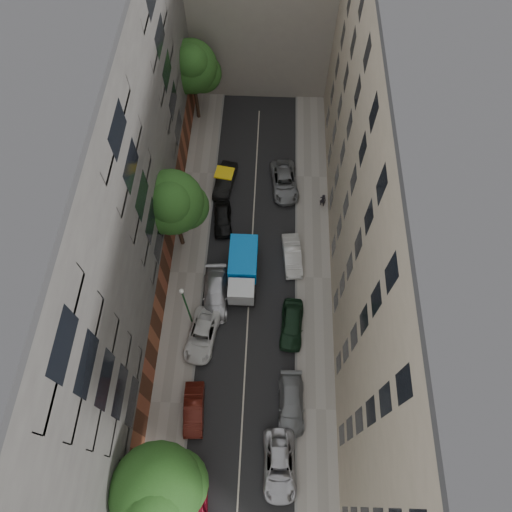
# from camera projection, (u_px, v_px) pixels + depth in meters

# --- Properties ---
(ground) EXTENTS (120.00, 120.00, 0.00)m
(ground) POSITION_uv_depth(u_px,v_px,m) (250.00, 276.00, 39.70)
(ground) COLOR #4C4C49
(ground) RESTS_ON ground
(road_surface) EXTENTS (8.00, 44.00, 0.02)m
(road_surface) POSITION_uv_depth(u_px,v_px,m) (250.00, 276.00, 39.70)
(road_surface) COLOR black
(road_surface) RESTS_ON ground
(sidewalk_left) EXTENTS (3.00, 44.00, 0.15)m
(sidewalk_left) POSITION_uv_depth(u_px,v_px,m) (187.00, 273.00, 39.75)
(sidewalk_left) COLOR gray
(sidewalk_left) RESTS_ON ground
(sidewalk_right) EXTENTS (3.00, 44.00, 0.15)m
(sidewalk_right) POSITION_uv_depth(u_px,v_px,m) (313.00, 278.00, 39.52)
(sidewalk_right) COLOR gray
(sidewalk_right) RESTS_ON ground
(building_left) EXTENTS (8.00, 44.00, 20.00)m
(building_left) POSITION_uv_depth(u_px,v_px,m) (88.00, 205.00, 31.15)
(building_left) COLOR #4A4845
(building_left) RESTS_ON ground
(building_right) EXTENTS (8.00, 44.00, 20.00)m
(building_right) POSITION_uv_depth(u_px,v_px,m) (411.00, 217.00, 30.69)
(building_right) COLOR tan
(building_right) RESTS_ON ground
(tarp_truck) EXTENTS (2.33, 5.72, 2.65)m
(tarp_truck) POSITION_uv_depth(u_px,v_px,m) (243.00, 269.00, 38.37)
(tarp_truck) COLOR black
(tarp_truck) RESTS_ON ground
(car_left_0) EXTENTS (2.13, 4.40, 1.45)m
(car_left_0) POSITION_uv_depth(u_px,v_px,m) (196.00, 504.00, 30.70)
(car_left_0) COLOR maroon
(car_left_0) RESTS_ON ground
(car_left_1) EXTENTS (1.65, 4.10, 1.32)m
(car_left_1) POSITION_uv_depth(u_px,v_px,m) (194.00, 409.00, 33.71)
(car_left_1) COLOR #4D160F
(car_left_1) RESTS_ON ground
(car_left_2) EXTENTS (2.93, 5.08, 1.33)m
(car_left_2) POSITION_uv_depth(u_px,v_px,m) (202.00, 335.00, 36.42)
(car_left_2) COLOR silver
(car_left_2) RESTS_ON ground
(car_left_3) EXTENTS (2.32, 5.18, 1.47)m
(car_left_3) POSITION_uv_depth(u_px,v_px,m) (215.00, 294.00, 38.07)
(car_left_3) COLOR #B1B1B5
(car_left_3) RESTS_ON ground
(car_left_4) EXTENTS (2.01, 4.15, 1.37)m
(car_left_4) POSITION_uv_depth(u_px,v_px,m) (223.00, 218.00, 41.74)
(car_left_4) COLOR black
(car_left_4) RESTS_ON ground
(car_left_5) EXTENTS (2.22, 4.61, 1.46)m
(car_left_5) POSITION_uv_depth(u_px,v_px,m) (225.00, 181.00, 43.76)
(car_left_5) COLOR black
(car_left_5) RESTS_ON ground
(car_right_0) EXTENTS (2.49, 5.06, 1.38)m
(car_right_0) POSITION_uv_depth(u_px,v_px,m) (279.00, 466.00, 31.87)
(car_right_0) COLOR #AFAEB3
(car_right_0) RESTS_ON ground
(car_right_1) EXTENTS (2.00, 4.75, 1.37)m
(car_right_1) POSITION_uv_depth(u_px,v_px,m) (291.00, 404.00, 33.87)
(car_right_1) COLOR slate
(car_right_1) RESTS_ON ground
(car_right_2) EXTENTS (2.06, 4.54, 1.51)m
(car_right_2) POSITION_uv_depth(u_px,v_px,m) (292.00, 324.00, 36.77)
(car_right_2) COLOR black
(car_right_2) RESTS_ON ground
(car_right_3) EXTENTS (1.95, 4.39, 1.40)m
(car_right_3) POSITION_uv_depth(u_px,v_px,m) (292.00, 255.00, 39.87)
(car_right_3) COLOR silver
(car_right_3) RESTS_ON ground
(car_right_4) EXTENTS (2.99, 5.41, 1.43)m
(car_right_4) POSITION_uv_depth(u_px,v_px,m) (284.00, 182.00, 43.70)
(car_right_4) COLOR slate
(car_right_4) RESTS_ON ground
(tree_near) EXTENTS (5.73, 5.52, 8.33)m
(tree_near) POSITION_uv_depth(u_px,v_px,m) (158.00, 493.00, 26.77)
(tree_near) COLOR #382619
(tree_near) RESTS_ON sidewalk_left
(tree_mid) EXTENTS (5.44, 5.18, 9.10)m
(tree_mid) POSITION_uv_depth(u_px,v_px,m) (173.00, 205.00, 35.71)
(tree_mid) COLOR #382619
(tree_mid) RESTS_ON sidewalk_left
(tree_far) EXTENTS (5.24, 4.96, 9.07)m
(tree_far) POSITION_uv_depth(u_px,v_px,m) (193.00, 69.00, 43.12)
(tree_far) COLOR #382619
(tree_far) RESTS_ON sidewalk_left
(lamp_post) EXTENTS (0.36, 0.36, 6.19)m
(lamp_post) POSITION_uv_depth(u_px,v_px,m) (186.00, 303.00, 34.18)
(lamp_post) COLOR #185424
(lamp_post) RESTS_ON sidewalk_left
(pedestrian) EXTENTS (0.67, 0.55, 1.60)m
(pedestrian) POSITION_uv_depth(u_px,v_px,m) (323.00, 200.00, 42.39)
(pedestrian) COLOR black
(pedestrian) RESTS_ON sidewalk_right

